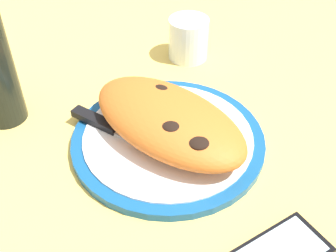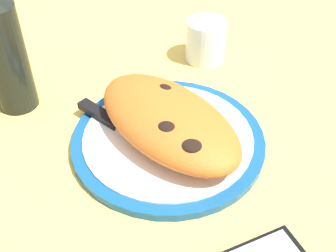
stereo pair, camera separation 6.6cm
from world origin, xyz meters
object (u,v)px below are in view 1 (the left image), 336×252
calzone (166,120)px  knife (110,127)px  plate (168,139)px  water_glass (188,41)px  fork (190,115)px

calzone → knife: 9.42cm
plate → knife: size_ratio=1.45×
calzone → water_glass: 26.35cm
plate → knife: bearing=46.5°
calzone → fork: 6.89cm
water_glass → calzone: bearing=135.5°
plate → knife: 9.42cm
knife → water_glass: 27.93cm
calzone → knife: calzone is taller
fork → water_glass: water_glass is taller
fork → knife: (4.67, 12.45, 0.29)cm
fork → water_glass: bearing=-36.0°
calzone → water_glass: bearing=-44.5°
calzone → knife: size_ratio=1.43×
knife → water_glass: water_glass is taller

